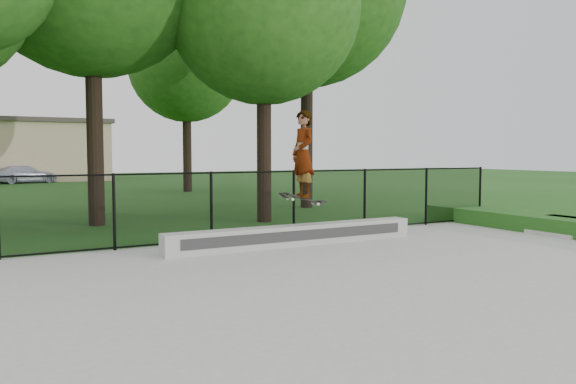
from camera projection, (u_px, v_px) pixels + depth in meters
name	position (u px, v px, depth m)	size (l,w,h in m)	color
ground	(392.00, 316.00, 6.71)	(100.00, 100.00, 0.00)	#1F5518
concrete_slab	(392.00, 313.00, 6.71)	(14.00, 12.00, 0.06)	#A8A8A3
grind_ledge	(296.00, 235.00, 11.45)	(5.58, 0.40, 0.42)	#B6B6B0
car_c	(25.00, 174.00, 36.05)	(1.58, 3.57, 1.13)	#A6A9BD
skater_airborne	(303.00, 156.00, 11.37)	(0.81, 0.65, 1.97)	black
chainlink_fence	(211.00, 207.00, 11.80)	(16.06, 0.06, 1.50)	black
concrete_steps	(565.00, 229.00, 13.00)	(1.07, 1.20, 0.45)	#A8A8A3
tree_row	(149.00, 2.00, 17.78)	(20.70, 18.56, 11.24)	black
distant_building	(14.00, 150.00, 38.72)	(12.40, 6.40, 4.30)	tan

